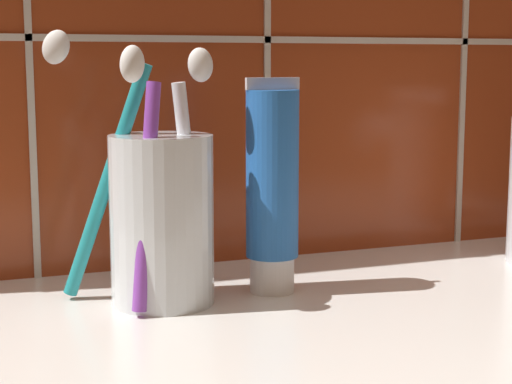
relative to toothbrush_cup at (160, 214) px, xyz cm
name	(u,v)px	position (x,y,z in cm)	size (l,w,h in cm)	color
sink_counter	(340,335)	(9.27, -7.34, -6.87)	(71.23, 34.69, 2.00)	silver
toothbrush_cup	(160,214)	(0.00, 0.00, 0.00)	(11.07, 8.00, 17.70)	silver
toothpaste_tube	(272,187)	(7.72, -0.01, 1.30)	(3.71, 3.53, 14.45)	white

